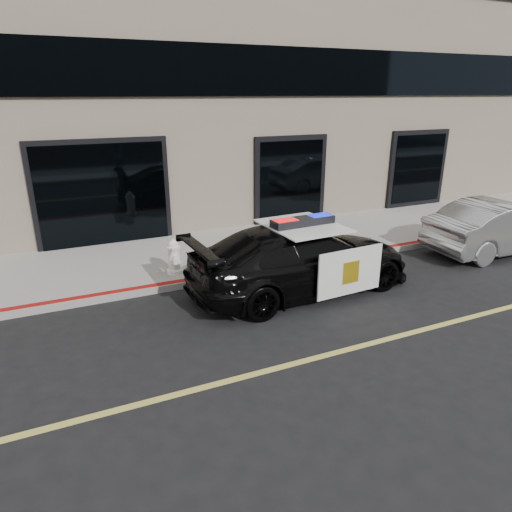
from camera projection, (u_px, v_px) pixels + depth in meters
name	position (u px, v px, depth m)	size (l,w,h in m)	color
ground	(243.00, 377.00, 6.71)	(120.00, 120.00, 0.00)	black
sidewalk_n	(160.00, 260.00, 11.19)	(60.00, 3.50, 0.15)	gray
building_n	(106.00, 20.00, 13.68)	(60.00, 7.00, 12.00)	#756856
police_car	(302.00, 258.00, 9.45)	(2.54, 5.07, 1.59)	black
silver_sedan	(502.00, 227.00, 11.75)	(4.21, 1.57, 1.38)	#A0A0A0
fire_hydrant	(174.00, 257.00, 10.08)	(0.35, 0.49, 0.78)	white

